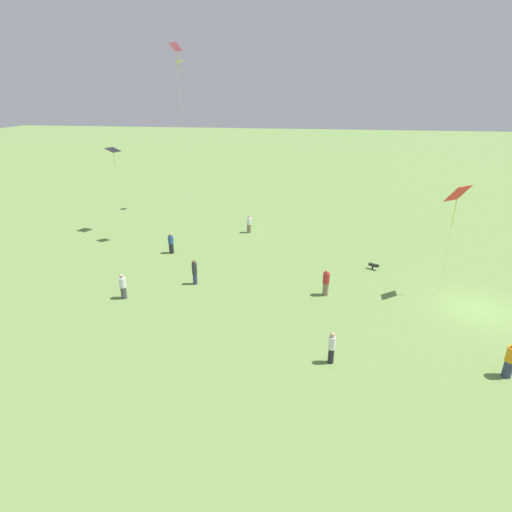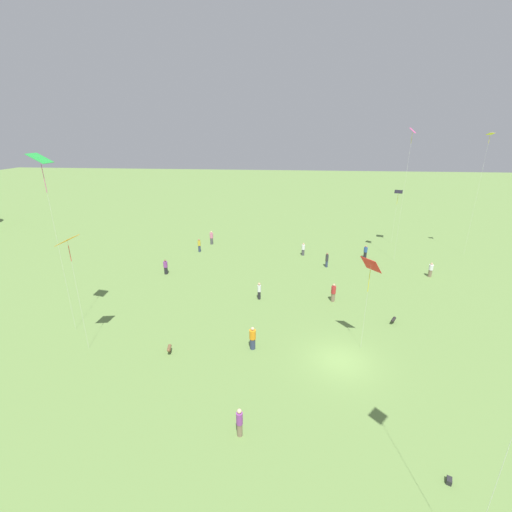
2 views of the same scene
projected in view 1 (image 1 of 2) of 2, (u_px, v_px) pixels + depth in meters
ground_plane at (477, 309)px, 23.25m from camera, size 240.00×240.00×0.00m
person_0 at (510, 360)px, 17.47m from camera, size 0.61×0.61×1.76m
person_1 at (195, 272)px, 26.00m from camera, size 0.47×0.47×1.73m
person_5 at (332, 347)px, 18.38m from camera, size 0.43×0.43×1.65m
person_6 at (171, 243)px, 31.07m from camera, size 0.45×0.45×1.63m
person_7 at (249, 224)px, 35.61m from camera, size 0.54×0.54×1.60m
person_9 at (326, 282)px, 24.58m from camera, size 0.51×0.51×1.75m
person_10 at (123, 286)px, 24.23m from camera, size 0.58×0.58×1.62m
kite_3 at (176, 60)px, 29.10m from camera, size 1.03×0.95×15.02m
kite_4 at (113, 152)px, 34.08m from camera, size 1.22×1.24×7.32m
kite_6 at (458, 196)px, 22.63m from camera, size 1.47×1.39×6.91m
kite_7 at (180, 75)px, 38.41m from camera, size 0.71×0.73×14.51m
dog_0 at (374, 265)px, 28.35m from camera, size 0.74×0.55×0.47m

